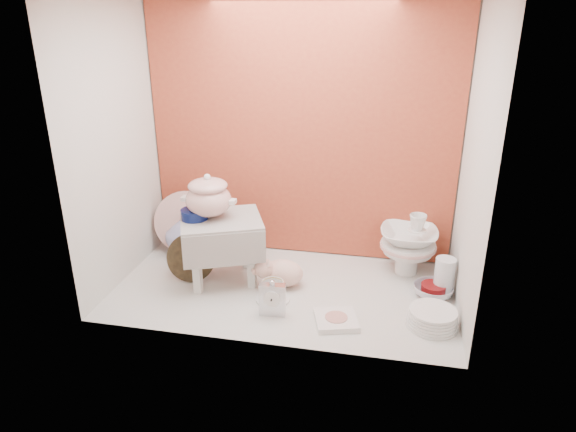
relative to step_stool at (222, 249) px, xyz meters
name	(u,v)px	position (x,y,z in m)	size (l,w,h in m)	color
ground	(284,289)	(0.35, -0.04, -0.18)	(1.80, 1.80, 0.00)	silver
niche_shell	(290,111)	(0.35, 0.14, 0.75)	(1.86, 1.03, 1.53)	#B44C2D
step_stool	(222,249)	(0.00, 0.00, 0.00)	(0.43, 0.36, 0.37)	silver
soup_tureen	(208,196)	(-0.07, 0.01, 0.31)	(0.28, 0.28, 0.24)	white
cobalt_bowl	(194,214)	(-0.14, -0.03, 0.21)	(0.14, 0.14, 0.05)	#091345
floral_platter	(186,222)	(-0.34, 0.31, 0.01)	(0.39, 0.10, 0.38)	white
blue_white_vase	(187,232)	(-0.32, 0.28, -0.04)	(0.27, 0.27, 0.28)	white
lacquer_tray	(191,258)	(-0.17, -0.03, -0.05)	(0.27, 0.10, 0.26)	black
mantel_clock	(272,298)	(0.35, -0.30, -0.09)	(0.13, 0.04, 0.19)	silver
plush_pig	(283,272)	(0.34, -0.01, -0.10)	(0.28, 0.19, 0.17)	beige
teacup_saucer	(273,299)	(0.32, -0.17, -0.18)	(0.18, 0.18, 0.01)	white
gold_rim_teacup	(273,290)	(0.32, -0.17, -0.12)	(0.12, 0.12, 0.10)	white
lattice_dish	(336,320)	(0.67, -0.30, -0.17)	(0.20, 0.20, 0.03)	white
dinner_plate_stack	(432,318)	(1.12, -0.24, -0.14)	(0.25, 0.25, 0.09)	white
crystal_bowl	(433,291)	(1.14, 0.04, -0.15)	(0.21, 0.21, 0.06)	silver
clear_glass_vase	(444,277)	(1.19, 0.07, -0.08)	(0.11, 0.11, 0.21)	silver
porcelain_tower	(408,243)	(1.00, 0.29, 0.00)	(0.32, 0.32, 0.36)	white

